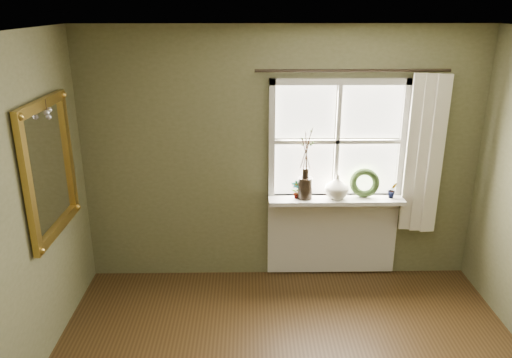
{
  "coord_description": "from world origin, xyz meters",
  "views": [
    {
      "loc": [
        -0.33,
        -2.54,
        2.78
      ],
      "look_at": [
        -0.27,
        1.55,
        1.33
      ],
      "focal_mm": 35.0,
      "sensor_mm": 36.0,
      "label": 1
    }
  ],
  "objects_px": {
    "cream_vase": "(337,186)",
    "wreath": "(364,186)",
    "dark_jug": "(305,188)",
    "gilt_mirror": "(50,168)"
  },
  "relations": [
    {
      "from": "cream_vase",
      "to": "wreath",
      "type": "relative_size",
      "value": 0.83
    },
    {
      "from": "cream_vase",
      "to": "wreath",
      "type": "distance_m",
      "value": 0.29
    },
    {
      "from": "dark_jug",
      "to": "wreath",
      "type": "relative_size",
      "value": 0.73
    },
    {
      "from": "dark_jug",
      "to": "cream_vase",
      "type": "height_order",
      "value": "cream_vase"
    },
    {
      "from": "gilt_mirror",
      "to": "wreath",
      "type": "bearing_deg",
      "value": 15.87
    },
    {
      "from": "gilt_mirror",
      "to": "dark_jug",
      "type": "bearing_deg",
      "value": 19.0
    },
    {
      "from": "dark_jug",
      "to": "wreath",
      "type": "xyz_separation_m",
      "value": [
        0.6,
        0.04,
        0.0
      ]
    },
    {
      "from": "cream_vase",
      "to": "wreath",
      "type": "height_order",
      "value": "wreath"
    },
    {
      "from": "cream_vase",
      "to": "wreath",
      "type": "bearing_deg",
      "value": 7.99
    },
    {
      "from": "dark_jug",
      "to": "wreath",
      "type": "distance_m",
      "value": 0.61
    }
  ]
}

